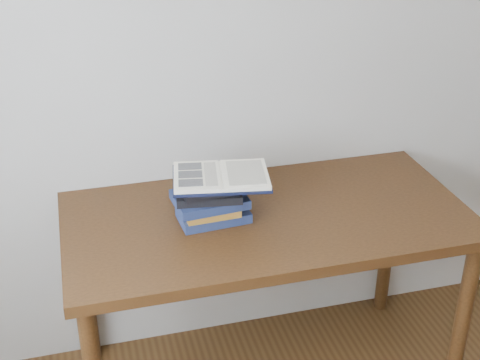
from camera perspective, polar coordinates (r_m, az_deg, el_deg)
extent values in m
cube|color=#BAB9B0|center=(2.58, 1.30, 11.19)|extent=(3.50, 0.04, 2.60)
cube|color=#472911|center=(2.45, 2.36, -3.35)|extent=(1.47, 0.74, 0.04)
cylinder|color=#472911|center=(2.71, 18.36, -11.73)|extent=(0.06, 0.06, 0.75)
cylinder|color=#472911|center=(2.84, -13.05, -8.85)|extent=(0.06, 0.06, 0.75)
cylinder|color=#472911|center=(3.13, 12.50, -5.05)|extent=(0.06, 0.06, 0.75)
cube|color=#182B4A|center=(2.40, -2.28, -3.00)|extent=(0.26, 0.16, 0.04)
cube|color=#A25424|center=(2.37, -2.59, -2.43)|extent=(0.20, 0.16, 0.03)
cube|color=#182B4A|center=(2.37, -2.61, -1.66)|extent=(0.26, 0.21, 0.03)
cube|color=black|center=(2.34, -2.73, -1.10)|extent=(0.25, 0.18, 0.03)
cube|color=black|center=(2.33, -2.72, -0.53)|extent=(0.22, 0.17, 0.03)
cube|color=black|center=(2.33, -1.64, 0.11)|extent=(0.37, 0.29, 0.01)
cube|color=#EFE9CE|center=(2.32, -3.70, 0.29)|extent=(0.20, 0.25, 0.01)
cube|color=#EFE9CE|center=(2.33, 0.42, 0.46)|extent=(0.20, 0.25, 0.01)
cylinder|color=#EFE9CE|center=(2.33, -1.64, 0.34)|extent=(0.05, 0.22, 0.01)
cube|color=black|center=(2.38, -4.30, 1.18)|extent=(0.09, 0.07, 0.00)
cube|color=black|center=(2.32, -4.27, 0.49)|extent=(0.09, 0.07, 0.00)
cube|color=black|center=(2.26, -4.23, -0.24)|extent=(0.09, 0.07, 0.00)
cube|color=beige|center=(2.32, -2.52, 0.53)|extent=(0.07, 0.19, 0.00)
cube|color=beige|center=(2.33, 0.50, 0.66)|extent=(0.16, 0.21, 0.00)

